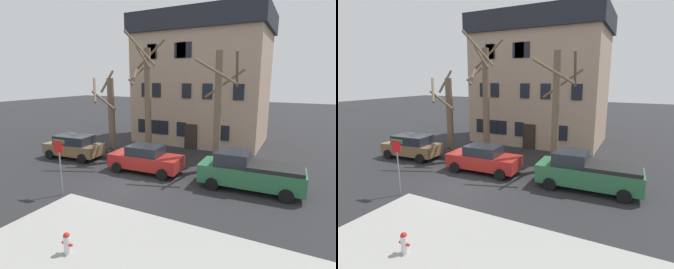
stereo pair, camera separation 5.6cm
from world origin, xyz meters
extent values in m
plane|color=#262628|center=(0.00, 0.00, 0.00)|extent=(120.00, 120.00, 0.00)
cube|color=tan|center=(-0.13, 12.54, 4.80)|extent=(11.20, 6.96, 9.60)
cube|color=#23262D|center=(-0.13, 12.54, 10.43)|extent=(11.70, 7.46, 1.66)
cube|color=#2D231E|center=(0.28, 9.01, 1.05)|extent=(1.10, 0.12, 2.10)
cube|color=black|center=(-4.48, 9.02, 1.60)|extent=(0.80, 0.08, 1.20)
cube|color=black|center=(-3.11, 9.02, 1.60)|extent=(0.80, 0.08, 1.20)
cube|color=black|center=(-2.25, 9.02, 1.60)|extent=(0.80, 0.08, 1.20)
cube|color=black|center=(-0.62, 9.02, 1.60)|extent=(0.80, 0.08, 1.20)
cube|color=black|center=(3.06, 9.02, 1.60)|extent=(0.80, 0.08, 1.20)
cube|color=black|center=(-4.05, 9.02, 4.80)|extent=(0.80, 0.08, 1.20)
cube|color=black|center=(-2.98, 9.02, 4.80)|extent=(0.80, 0.08, 1.20)
cube|color=black|center=(-0.17, 9.02, 4.80)|extent=(0.80, 0.08, 1.20)
cube|color=black|center=(1.59, 9.02, 4.80)|extent=(0.80, 0.08, 1.20)
cube|color=black|center=(4.02, 9.02, 4.80)|extent=(0.80, 0.08, 1.20)
cube|color=black|center=(-3.42, 9.02, 8.00)|extent=(0.80, 0.08, 1.20)
cube|color=black|center=(-3.34, 9.02, 8.00)|extent=(0.80, 0.08, 1.20)
cube|color=black|center=(-0.87, 9.02, 8.00)|extent=(0.80, 0.08, 1.20)
cube|color=black|center=(-0.67, 9.02, 8.00)|extent=(0.80, 0.08, 1.20)
cube|color=black|center=(-0.21, 9.02, 8.00)|extent=(0.80, 0.08, 1.20)
cylinder|color=brown|center=(-4.93, 5.30, 2.91)|extent=(0.52, 0.52, 5.82)
cylinder|color=brown|center=(-5.81, 4.52, 4.94)|extent=(1.76, 1.95, 1.82)
cylinder|color=brown|center=(-4.83, 4.33, 4.20)|extent=(2.05, 0.39, 1.45)
cylinder|color=brown|center=(-5.40, 5.52, 5.56)|extent=(0.68, 1.16, 1.73)
cylinder|color=brown|center=(-1.62, 5.35, 3.93)|extent=(0.47, 0.47, 7.86)
cylinder|color=brown|center=(-2.51, 5.58, 6.25)|extent=(0.65, 1.91, 1.30)
cylinder|color=brown|center=(-1.91, 6.34, 7.53)|extent=(2.13, 0.76, 2.10)
cylinder|color=brown|center=(-1.54, 4.25, 7.76)|extent=(2.33, 0.34, 2.39)
cylinder|color=brown|center=(-1.63, 4.81, 7.21)|extent=(1.21, 0.18, 1.57)
cylinder|color=brown|center=(-2.47, 4.97, 5.90)|extent=(0.95, 1.84, 1.16)
cylinder|color=brown|center=(3.66, 4.99, 3.73)|extent=(0.46, 0.46, 7.45)
cylinder|color=brown|center=(3.68, 6.27, 5.46)|extent=(2.66, 0.19, 1.96)
cylinder|color=brown|center=(4.70, 5.19, 6.32)|extent=(0.57, 2.21, 2.13)
cylinder|color=brown|center=(3.80, 3.81, 6.19)|extent=(2.46, 0.45, 1.50)
cube|color=brown|center=(-6.48, 2.73, 0.70)|extent=(4.43, 2.25, 0.77)
cube|color=#1E232B|center=(-6.39, 2.74, 1.40)|extent=(2.79, 1.88, 0.62)
cylinder|color=black|center=(-7.85, 1.67, 0.34)|extent=(0.70, 0.28, 0.68)
cylinder|color=black|center=(-8.01, 3.55, 0.34)|extent=(0.70, 0.28, 0.68)
cylinder|color=black|center=(-4.95, 1.92, 0.34)|extent=(0.70, 0.28, 0.68)
cylinder|color=black|center=(-5.11, 3.80, 0.34)|extent=(0.70, 0.28, 0.68)
cube|color=#AD231E|center=(-0.12, 2.50, 0.72)|extent=(4.66, 2.05, 0.81)
cube|color=#1E232B|center=(-0.12, 2.50, 1.42)|extent=(2.18, 1.70, 0.58)
cylinder|color=black|center=(-1.63, 1.51, 0.34)|extent=(0.69, 0.25, 0.68)
cylinder|color=black|center=(-1.72, 3.33, 0.34)|extent=(0.69, 0.25, 0.68)
cylinder|color=black|center=(1.48, 1.66, 0.34)|extent=(0.69, 0.25, 0.68)
cylinder|color=black|center=(1.39, 3.48, 0.34)|extent=(0.69, 0.25, 0.68)
cube|color=#2D6B42|center=(6.24, 2.66, 0.80)|extent=(5.38, 2.15, 0.96)
cube|color=#1E232B|center=(5.28, 2.62, 1.63)|extent=(1.77, 1.77, 0.70)
cube|color=black|center=(7.41, 2.71, 1.38)|extent=(2.83, 1.97, 0.20)
cylinder|color=black|center=(4.47, 1.62, 0.34)|extent=(0.69, 0.25, 0.68)
cylinder|color=black|center=(4.40, 3.55, 0.34)|extent=(0.69, 0.25, 0.68)
cylinder|color=black|center=(8.08, 1.77, 0.34)|extent=(0.69, 0.25, 0.68)
cylinder|color=black|center=(8.00, 3.70, 0.34)|extent=(0.69, 0.25, 0.68)
cylinder|color=silver|center=(1.89, -5.73, 0.43)|extent=(0.22, 0.22, 0.62)
sphere|color=red|center=(1.89, -5.73, 0.76)|extent=(0.21, 0.21, 0.21)
cylinder|color=red|center=(1.73, -5.73, 0.46)|extent=(0.10, 0.09, 0.09)
cylinder|color=red|center=(2.05, -5.73, 0.46)|extent=(0.10, 0.09, 0.09)
cylinder|color=slate|center=(-2.08, -2.37, 1.42)|extent=(0.07, 0.07, 2.84)
cube|color=red|center=(-2.08, -2.39, 2.54)|extent=(0.60, 0.03, 0.60)
cube|color=#1E8C38|center=(-2.08, -2.35, 2.79)|extent=(0.76, 0.02, 0.18)
torus|color=black|center=(-3.18, 4.27, 0.36)|extent=(0.71, 0.19, 0.71)
torus|color=black|center=(-4.20, 4.06, 0.36)|extent=(0.71, 0.19, 0.71)
cylinder|color=#1E4C8C|center=(-3.69, 4.16, 0.58)|extent=(0.98, 0.25, 0.19)
cylinder|color=#1E4C8C|center=(-3.88, 4.12, 0.81)|extent=(0.10, 0.05, 0.45)
camera|label=1|loc=(8.42, -11.27, 5.80)|focal=28.65mm
camera|label=2|loc=(8.47, -11.24, 5.80)|focal=28.65mm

